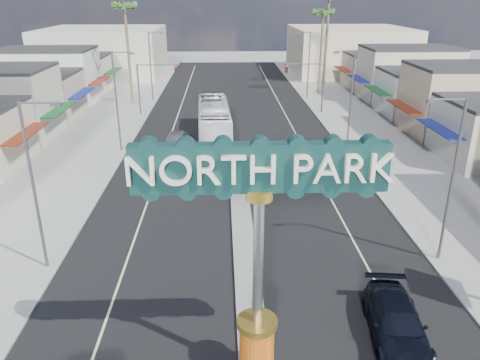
{
  "coord_description": "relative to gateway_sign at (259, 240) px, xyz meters",
  "views": [
    {
      "loc": [
        -1.16,
        -11.82,
        13.62
      ],
      "look_at": [
        -0.22,
        12.5,
        3.89
      ],
      "focal_mm": 35.0,
      "sensor_mm": 36.0,
      "label": 1
    }
  ],
  "objects": [
    {
      "name": "traffic_signal_left",
      "position": [
        -9.18,
        42.02,
        -1.65
      ],
      "size": [
        5.09,
        0.45,
        6.0
      ],
      "color": "#47474C",
      "rests_on": "ground"
    },
    {
      "name": "streetlight_r_near",
      "position": [
        10.43,
        8.02,
        -0.86
      ],
      "size": [
        2.03,
        0.22,
        9.0
      ],
      "color": "#47474C",
      "rests_on": "ground"
    },
    {
      "name": "car_parked_left",
      "position": [
        -5.5,
        27.91,
        -5.06
      ],
      "size": [
        2.69,
        5.32,
        1.74
      ],
      "primitive_type": "imported",
      "rotation": [
        0.0,
        0.0,
        -0.13
      ],
      "color": "slate",
      "rests_on": "ground"
    },
    {
      "name": "palm_right_far",
      "position": [
        15.0,
        60.02,
        6.46
      ],
      "size": [
        2.6,
        2.6,
        14.1
      ],
      "color": "brown",
      "rests_on": "ground"
    },
    {
      "name": "storefront_row_right",
      "position": [
        24.0,
        41.02,
        -2.93
      ],
      "size": [
        12.0,
        42.0,
        6.0
      ],
      "primitive_type": "cube",
      "color": "#B7B29E",
      "rests_on": "ground"
    },
    {
      "name": "road",
      "position": [
        0.0,
        28.02,
        -5.92
      ],
      "size": [
        20.0,
        120.0,
        0.01
      ],
      "primitive_type": "cube",
      "color": "black",
      "rests_on": "ground"
    },
    {
      "name": "backdrop_far_left",
      "position": [
        -22.0,
        73.02,
        -1.93
      ],
      "size": [
        20.0,
        20.0,
        8.0
      ],
      "primitive_type": "cube",
      "color": "#B7B29E",
      "rests_on": "ground"
    },
    {
      "name": "ground",
      "position": [
        0.0,
        28.02,
        -5.93
      ],
      "size": [
        160.0,
        160.0,
        0.0
      ],
      "primitive_type": "plane",
      "color": "gray",
      "rests_on": "ground"
    },
    {
      "name": "sidewalk_right",
      "position": [
        14.0,
        28.02,
        -5.87
      ],
      "size": [
        8.0,
        120.0,
        0.12
      ],
      "primitive_type": "cube",
      "color": "gray",
      "rests_on": "ground"
    },
    {
      "name": "streetlight_l_mid",
      "position": [
        -10.43,
        28.02,
        -0.86
      ],
      "size": [
        2.03,
        0.22,
        9.0
      ],
      "color": "#47474C",
      "rests_on": "ground"
    },
    {
      "name": "city_bus",
      "position": [
        -2.0,
        32.11,
        -4.14
      ],
      "size": [
        3.55,
        12.99,
        3.59
      ],
      "primitive_type": "imported",
      "rotation": [
        0.0,
        0.0,
        0.04
      ],
      "color": "white",
      "rests_on": "ground"
    },
    {
      "name": "streetlight_r_far",
      "position": [
        10.43,
        50.02,
        -0.86
      ],
      "size": [
        2.03,
        0.22,
        9.0
      ],
      "color": "#47474C",
      "rests_on": "ground"
    },
    {
      "name": "gateway_sign",
      "position": [
        0.0,
        0.0,
        0.0
      ],
      "size": [
        8.2,
        1.5,
        9.15
      ],
      "color": "red",
      "rests_on": "median_island"
    },
    {
      "name": "backdrop_far_right",
      "position": [
        22.0,
        73.02,
        -1.93
      ],
      "size": [
        20.0,
        20.0,
        8.0
      ],
      "primitive_type": "cube",
      "color": "beige",
      "rests_on": "ground"
    },
    {
      "name": "median_island",
      "position": [
        0.0,
        12.02,
        -5.85
      ],
      "size": [
        1.3,
        30.0,
        0.16
      ],
      "primitive_type": "cube",
      "color": "gray",
      "rests_on": "ground"
    },
    {
      "name": "palm_left_far",
      "position": [
        -13.0,
        48.02,
        5.57
      ],
      "size": [
        2.6,
        2.6,
        13.1
      ],
      "color": "brown",
      "rests_on": "ground"
    },
    {
      "name": "traffic_signal_right",
      "position": [
        9.18,
        42.02,
        -1.65
      ],
      "size": [
        5.09,
        0.45,
        6.0
      ],
      "color": "#47474C",
      "rests_on": "ground"
    },
    {
      "name": "streetlight_r_mid",
      "position": [
        10.43,
        28.02,
        -0.86
      ],
      "size": [
        2.03,
        0.22,
        9.0
      ],
      "color": "#47474C",
      "rests_on": "ground"
    },
    {
      "name": "suv_right",
      "position": [
        6.02,
        1.91,
        -5.15
      ],
      "size": [
        2.78,
        5.59,
        1.56
      ],
      "primitive_type": "imported",
      "rotation": [
        0.0,
        0.0,
        -0.11
      ],
      "color": "black",
      "rests_on": "ground"
    },
    {
      "name": "sidewalk_left",
      "position": [
        -14.0,
        28.02,
        -5.87
      ],
      "size": [
        8.0,
        120.0,
        0.12
      ],
      "primitive_type": "cube",
      "color": "gray",
      "rests_on": "ground"
    },
    {
      "name": "storefront_row_left",
      "position": [
        -24.0,
        41.02,
        -2.93
      ],
      "size": [
        12.0,
        42.0,
        6.0
      ],
      "primitive_type": "cube",
      "color": "beige",
      "rests_on": "ground"
    },
    {
      "name": "palm_right_mid",
      "position": [
        13.0,
        54.02,
        4.67
      ],
      "size": [
        2.6,
        2.6,
        12.1
      ],
      "color": "brown",
      "rests_on": "ground"
    },
    {
      "name": "streetlight_l_near",
      "position": [
        -10.43,
        8.02,
        -0.86
      ],
      "size": [
        2.03,
        0.22,
        9.0
      ],
      "color": "#47474C",
      "rests_on": "ground"
    },
    {
      "name": "streetlight_l_far",
      "position": [
        -10.43,
        50.02,
        -0.86
      ],
      "size": [
        2.03,
        0.22,
        9.0
      ],
      "color": "#47474C",
      "rests_on": "ground"
    }
  ]
}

